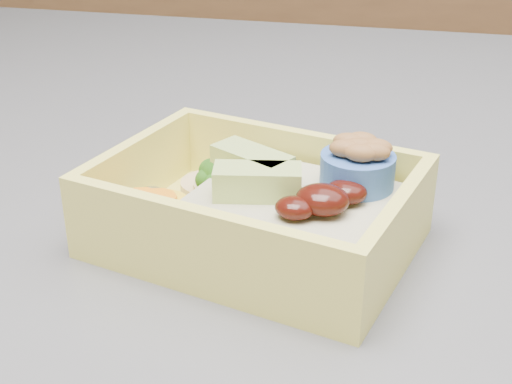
# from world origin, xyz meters

# --- Properties ---
(bento_box) EXTENTS (0.20, 0.17, 0.07)m
(bento_box) POSITION_xyz_m (-0.01, -0.25, 0.94)
(bento_box) COLOR #EFE362
(bento_box) RESTS_ON island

